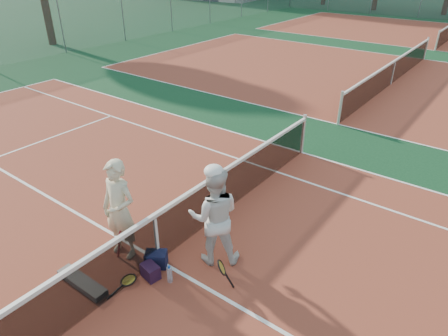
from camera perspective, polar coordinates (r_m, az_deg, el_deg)
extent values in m
plane|color=#0E361D|center=(7.43, -9.29, -12.95)|extent=(130.00, 130.00, 0.00)
cube|color=brown|center=(7.43, -9.29, -12.93)|extent=(23.77, 10.97, 0.01)
cube|color=brown|center=(18.35, 22.70, 10.99)|extent=(23.77, 10.97, 0.01)
imported|color=beige|center=(7.17, -14.71, -5.82)|extent=(0.74, 0.53, 1.88)
imported|color=silver|center=(6.82, -1.38, -6.92)|extent=(1.13, 1.10, 1.84)
cube|color=black|center=(7.25, -9.65, -12.71)|extent=(0.45, 0.42, 0.29)
cube|color=black|center=(7.06, -10.47, -14.32)|extent=(0.35, 0.27, 0.26)
cube|color=#615C58|center=(7.26, -19.61, -15.15)|extent=(1.04, 0.25, 0.11)
cylinder|color=silver|center=(6.92, -7.77, -14.87)|extent=(0.09, 0.09, 0.30)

